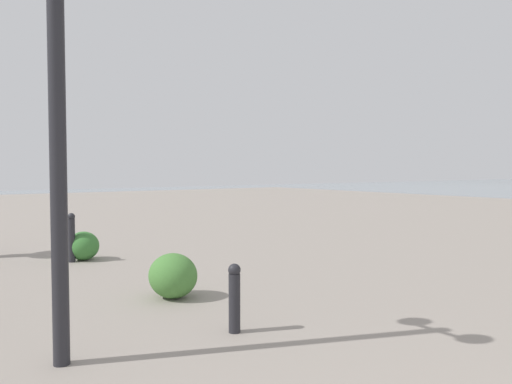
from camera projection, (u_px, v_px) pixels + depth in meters
name	position (u px, v px, depth m)	size (l,w,h in m)	color
lamppost	(56.00, 66.00, 4.23)	(0.98, 0.28, 3.75)	#232328
bollard_near	(234.00, 296.00, 5.19)	(0.13, 0.13, 0.71)	#232328
bollard_mid	(72.00, 237.00, 9.08)	(0.13, 0.13, 0.88)	#232328
shrub_round	(173.00, 276.00, 6.57)	(0.68, 0.61, 0.58)	#477F38
shrub_wide	(83.00, 246.00, 9.30)	(0.61, 0.55, 0.52)	#387533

